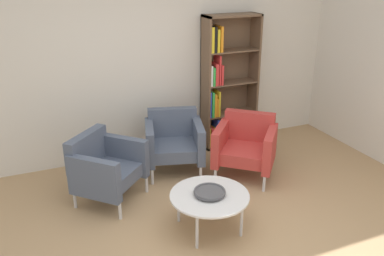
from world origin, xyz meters
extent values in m
plane|color=tan|center=(0.00, 0.00, 0.00)|extent=(8.32, 8.32, 0.00)
cube|color=silver|center=(0.00, 2.46, 1.45)|extent=(6.40, 0.12, 2.90)
cube|color=brown|center=(0.79, 2.23, 0.95)|extent=(0.03, 0.30, 1.90)
cube|color=brown|center=(1.56, 2.23, 0.95)|extent=(0.03, 0.30, 1.90)
cube|color=brown|center=(1.18, 2.23, 1.89)|extent=(0.80, 0.30, 0.03)
cube|color=brown|center=(1.18, 2.23, 0.01)|extent=(0.80, 0.30, 0.03)
cube|color=brown|center=(1.18, 2.37, 0.95)|extent=(0.80, 0.02, 1.90)
cube|color=brown|center=(1.18, 2.23, 0.49)|extent=(0.76, 0.28, 0.02)
cube|color=brown|center=(1.18, 2.23, 0.95)|extent=(0.76, 0.28, 0.02)
cube|color=brown|center=(1.18, 2.23, 1.41)|extent=(0.76, 0.28, 0.02)
cube|color=yellow|center=(0.82, 2.20, 0.19)|extent=(0.02, 0.22, 0.30)
cube|color=red|center=(0.86, 2.19, 0.19)|extent=(0.04, 0.20, 0.29)
cube|color=orange|center=(0.91, 2.19, 0.18)|extent=(0.04, 0.20, 0.27)
cube|color=blue|center=(0.95, 2.20, 0.24)|extent=(0.03, 0.23, 0.40)
cube|color=white|center=(0.99, 2.19, 0.19)|extent=(0.02, 0.21, 0.30)
cube|color=blue|center=(0.82, 2.21, 0.69)|extent=(0.02, 0.25, 0.37)
cube|color=green|center=(0.86, 2.19, 0.68)|extent=(0.03, 0.20, 0.37)
cube|color=orange|center=(0.90, 2.17, 0.67)|extent=(0.03, 0.17, 0.33)
cube|color=orange|center=(0.93, 2.18, 0.63)|extent=(0.02, 0.19, 0.26)
cube|color=yellow|center=(0.96, 2.19, 0.69)|extent=(0.02, 0.21, 0.37)
cube|color=white|center=(0.83, 2.21, 1.10)|extent=(0.03, 0.23, 0.28)
cube|color=green|center=(0.87, 2.20, 1.09)|extent=(0.03, 0.22, 0.26)
cube|color=red|center=(0.91, 2.20, 1.11)|extent=(0.04, 0.22, 0.30)
cube|color=red|center=(0.95, 2.19, 1.17)|extent=(0.02, 0.20, 0.41)
cube|color=red|center=(0.99, 2.18, 1.10)|extent=(0.03, 0.18, 0.28)
cube|color=yellow|center=(0.83, 2.20, 1.59)|extent=(0.04, 0.22, 0.34)
cube|color=black|center=(0.88, 2.20, 1.59)|extent=(0.04, 0.22, 0.34)
cube|color=yellow|center=(0.92, 2.18, 1.57)|extent=(0.03, 0.19, 0.31)
cube|color=orange|center=(0.97, 2.21, 1.59)|extent=(0.03, 0.24, 0.34)
cylinder|color=silver|center=(0.00, 0.39, 0.39)|extent=(0.80, 0.80, 0.02)
cylinder|color=silver|center=(-0.24, 0.15, 0.19)|extent=(0.03, 0.03, 0.38)
cylinder|color=silver|center=(0.24, 0.15, 0.19)|extent=(0.03, 0.03, 0.38)
cylinder|color=silver|center=(-0.24, 0.63, 0.19)|extent=(0.03, 0.03, 0.38)
cylinder|color=silver|center=(0.24, 0.63, 0.19)|extent=(0.03, 0.03, 0.38)
cylinder|color=#4C4C51|center=(0.00, 0.39, 0.41)|extent=(0.13, 0.13, 0.02)
cylinder|color=#4C4C51|center=(0.00, 0.39, 0.43)|extent=(0.32, 0.32, 0.02)
torus|color=#4C4C51|center=(0.00, 0.39, 0.44)|extent=(0.32, 0.32, 0.02)
cube|color=#4C566B|center=(-0.81, 1.34, 0.32)|extent=(0.86, 0.86, 0.16)
cube|color=#4C566B|center=(-1.00, 1.54, 0.59)|extent=(0.54, 0.54, 0.38)
cube|color=#4C566B|center=(-1.01, 1.11, 0.43)|extent=(0.51, 0.51, 0.46)
cube|color=#4C566B|center=(-0.57, 1.55, 0.43)|extent=(0.51, 0.51, 0.46)
cylinder|color=silver|center=(-0.80, 0.91, 0.12)|extent=(0.04, 0.04, 0.24)
cylinder|color=silver|center=(-0.38, 1.34, 0.12)|extent=(0.04, 0.04, 0.24)
cylinder|color=silver|center=(-1.21, 1.32, 0.12)|extent=(0.04, 0.04, 0.24)
cylinder|color=silver|center=(-0.78, 1.75, 0.12)|extent=(0.04, 0.04, 0.24)
cube|color=#B73833|center=(0.89, 1.24, 0.32)|extent=(0.86, 0.86, 0.16)
cube|color=#B73833|center=(1.06, 1.44, 0.59)|extent=(0.57, 0.50, 0.38)
cube|color=#B73833|center=(0.64, 1.42, 0.43)|extent=(0.48, 0.54, 0.46)
cube|color=#B73833|center=(1.11, 1.02, 0.43)|extent=(0.48, 0.54, 0.46)
cylinder|color=silver|center=(0.46, 1.19, 0.12)|extent=(0.04, 0.04, 0.24)
cylinder|color=silver|center=(0.92, 0.81, 0.12)|extent=(0.04, 0.04, 0.24)
cylinder|color=silver|center=(0.83, 1.64, 0.12)|extent=(0.04, 0.04, 0.24)
cylinder|color=silver|center=(1.29, 1.25, 0.12)|extent=(0.04, 0.04, 0.24)
cube|color=#4C566B|center=(0.12, 1.70, 0.32)|extent=(0.77, 0.73, 0.16)
cube|color=#4C566B|center=(0.19, 1.96, 0.59)|extent=(0.65, 0.29, 0.38)
cube|color=#4C566B|center=(-0.19, 1.77, 0.43)|extent=(0.27, 0.62, 0.46)
cube|color=#4C566B|center=(0.41, 1.60, 0.43)|extent=(0.27, 0.62, 0.46)
cylinder|color=silver|center=(-0.25, 1.49, 0.12)|extent=(0.04, 0.04, 0.24)
cylinder|color=silver|center=(0.32, 1.32, 0.12)|extent=(0.04, 0.04, 0.24)
cylinder|color=silver|center=(-0.10, 2.05, 0.12)|extent=(0.04, 0.04, 0.24)
cylinder|color=silver|center=(0.48, 1.88, 0.12)|extent=(0.04, 0.04, 0.24)
camera|label=1|loc=(-1.55, -2.82, 2.56)|focal=38.57mm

